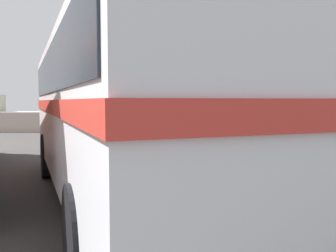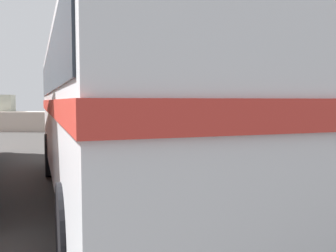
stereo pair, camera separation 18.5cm
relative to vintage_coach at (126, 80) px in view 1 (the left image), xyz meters
name	(u,v)px [view 1 (the left image)]	position (x,y,z in m)	size (l,w,h in m)	color
ground	(297,174)	(3.64, 2.48, -2.04)	(32.00, 26.00, 0.02)	#383533
breakwater	(231,119)	(3.83, 14.26, -1.33)	(31.36, 2.15, 2.46)	#B4A496
vintage_coach	(126,80)	(0.00, 0.00, 0.00)	(5.53, 8.84, 3.70)	black
lamp_post	(306,50)	(5.77, 8.29, 1.59)	(1.05, 0.44, 6.47)	#5B5B60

